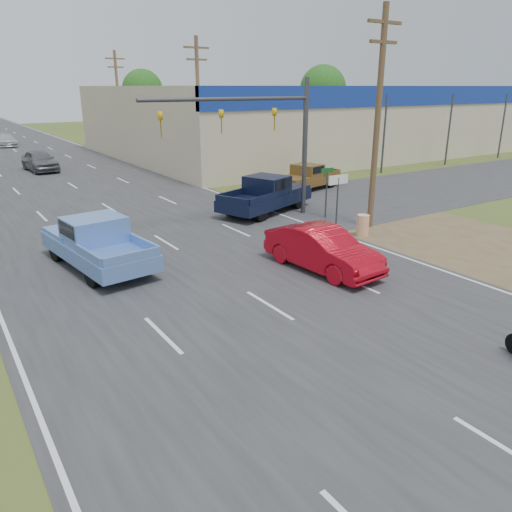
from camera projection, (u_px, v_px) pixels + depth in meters
ground at (512, 454)px, 9.37m from camera, size 200.00×200.00×0.00m
main_road at (47, 170)px, 40.99m from camera, size 15.00×180.00×0.02m
cross_road at (149, 232)px, 23.60m from camera, size 120.00×10.00×0.02m
dirt_verge at (440, 236)px, 23.00m from camera, size 8.00×18.00×0.01m
big_box_store at (340, 117)px, 56.53m from camera, size 50.00×28.10×6.60m
utility_pole_1 at (378, 115)px, 22.88m from camera, size 2.00×0.28×10.00m
utility_pole_2 at (198, 104)px, 37.11m from camera, size 2.00×0.28×10.00m
utility_pole_3 at (118, 99)px, 51.34m from camera, size 2.00×0.28×10.00m
tree_3 at (323, 88)px, 91.35m from camera, size 8.40×8.40×10.40m
tree_5 at (143, 90)px, 98.20m from camera, size 7.98×7.98×9.88m
barrel_0 at (363, 226)px, 22.86m from camera, size 0.56×0.56×1.00m
barrel_1 at (265, 193)px, 29.79m from camera, size 0.56×0.56×1.00m
lane_sign at (338, 188)px, 24.09m from camera, size 1.20×0.08×2.52m
street_name_sign at (327, 188)px, 25.69m from camera, size 0.80×0.08×2.61m
signal_mast at (263, 124)px, 24.29m from camera, size 9.12×0.40×7.00m
red_convertible at (322, 250)px, 18.51m from camera, size 2.10×5.01×1.61m
blue_pickup at (96, 242)px, 18.84m from camera, size 2.93×6.10×1.95m
navy_pickup at (267, 194)px, 27.19m from camera, size 6.36×4.19×1.97m
brown_pickup at (307, 177)px, 33.10m from camera, size 5.38×3.13×1.68m
distant_car_grey at (40, 161)px, 40.36m from camera, size 2.38×5.08×1.68m
distant_car_silver at (6, 140)px, 57.22m from camera, size 2.03×4.87×1.41m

